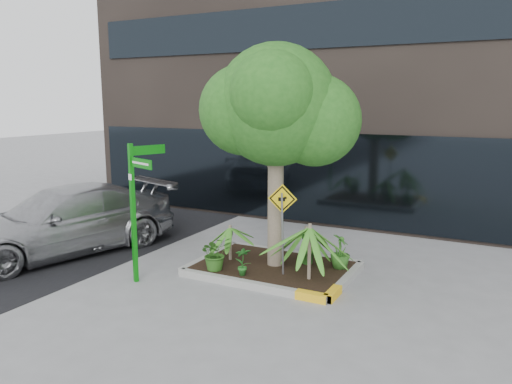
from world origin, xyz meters
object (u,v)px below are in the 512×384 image
at_px(tree, 276,105).
at_px(street_sign_post, 136,198).
at_px(cattle_sign, 282,215).
at_px(parked_car, 64,221).

bearing_deg(tree, street_sign_post, -139.30).
distance_m(street_sign_post, cattle_sign, 2.87).
relative_size(tree, cattle_sign, 2.58).
relative_size(parked_car, street_sign_post, 1.94).
relative_size(street_sign_post, cattle_sign, 1.50).
xyz_separation_m(parked_car, street_sign_post, (2.87, -0.70, 0.94)).
distance_m(parked_car, cattle_sign, 5.51).
distance_m(parked_car, street_sign_post, 3.09).
bearing_deg(street_sign_post, parked_car, -173.22).
bearing_deg(parked_car, cattle_sign, 23.18).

